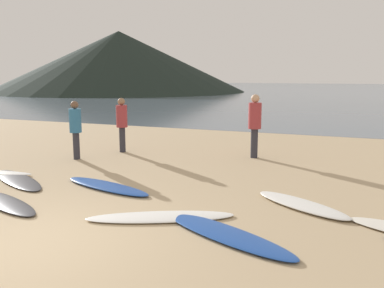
{
  "coord_description": "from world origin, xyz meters",
  "views": [
    {
      "loc": [
        4.28,
        -4.04,
        2.34
      ],
      "look_at": [
        0.37,
        5.49,
        0.6
      ],
      "focal_mm": 38.56,
      "sensor_mm": 36.0,
      "label": 1
    }
  ],
  "objects_px": {
    "surfboard_4": "(107,186)",
    "person_1": "(122,120)",
    "surfboard_5": "(161,217)",
    "surfboard_2": "(18,180)",
    "surfboard_6": "(224,233)",
    "surfboard_3": "(5,202)",
    "person_2": "(255,121)",
    "surfboard_7": "(302,204)",
    "person_3": "(75,125)"
  },
  "relations": [
    {
      "from": "surfboard_2",
      "to": "surfboard_5",
      "type": "relative_size",
      "value": 0.98
    },
    {
      "from": "surfboard_3",
      "to": "person_2",
      "type": "distance_m",
      "value": 6.81
    },
    {
      "from": "surfboard_4",
      "to": "surfboard_7",
      "type": "bearing_deg",
      "value": 18.94
    },
    {
      "from": "surfboard_4",
      "to": "person_3",
      "type": "height_order",
      "value": "person_3"
    },
    {
      "from": "surfboard_4",
      "to": "person_3",
      "type": "xyz_separation_m",
      "value": [
        -2.47,
        2.22,
        0.92
      ]
    },
    {
      "from": "surfboard_6",
      "to": "person_1",
      "type": "bearing_deg",
      "value": 158.89
    },
    {
      "from": "surfboard_2",
      "to": "surfboard_5",
      "type": "height_order",
      "value": "same"
    },
    {
      "from": "surfboard_2",
      "to": "person_2",
      "type": "distance_m",
      "value": 6.31
    },
    {
      "from": "surfboard_6",
      "to": "person_3",
      "type": "xyz_separation_m",
      "value": [
        -5.53,
        3.75,
        0.92
      ]
    },
    {
      "from": "surfboard_2",
      "to": "surfboard_5",
      "type": "distance_m",
      "value": 4.15
    },
    {
      "from": "person_2",
      "to": "person_3",
      "type": "relative_size",
      "value": 1.11
    },
    {
      "from": "surfboard_4",
      "to": "person_3",
      "type": "bearing_deg",
      "value": 153.17
    },
    {
      "from": "surfboard_5",
      "to": "surfboard_2",
      "type": "bearing_deg",
      "value": 139.33
    },
    {
      "from": "person_2",
      "to": "person_3",
      "type": "distance_m",
      "value": 5.0
    },
    {
      "from": "surfboard_7",
      "to": "surfboard_5",
      "type": "bearing_deg",
      "value": -111.67
    },
    {
      "from": "surfboard_6",
      "to": "surfboard_7",
      "type": "relative_size",
      "value": 1.28
    },
    {
      "from": "surfboard_2",
      "to": "person_1",
      "type": "relative_size",
      "value": 1.46
    },
    {
      "from": "surfboard_2",
      "to": "surfboard_3",
      "type": "distance_m",
      "value": 1.72
    },
    {
      "from": "surfboard_3",
      "to": "person_2",
      "type": "relative_size",
      "value": 1.21
    },
    {
      "from": "surfboard_3",
      "to": "surfboard_7",
      "type": "xyz_separation_m",
      "value": [
        5.04,
        1.89,
        0.01
      ]
    },
    {
      "from": "surfboard_3",
      "to": "person_1",
      "type": "relative_size",
      "value": 1.32
    },
    {
      "from": "person_3",
      "to": "person_1",
      "type": "bearing_deg",
      "value": -66.84
    },
    {
      "from": "surfboard_2",
      "to": "surfboard_7",
      "type": "xyz_separation_m",
      "value": [
        6.09,
        0.52,
        0.02
      ]
    },
    {
      "from": "surfboard_2",
      "to": "person_2",
      "type": "bearing_deg",
      "value": 74.83
    },
    {
      "from": "surfboard_3",
      "to": "surfboard_2",
      "type": "bearing_deg",
      "value": 148.9
    },
    {
      "from": "surfboard_3",
      "to": "person_3",
      "type": "height_order",
      "value": "person_3"
    },
    {
      "from": "surfboard_3",
      "to": "surfboard_6",
      "type": "xyz_separation_m",
      "value": [
        4.16,
        0.1,
        0.0
      ]
    },
    {
      "from": "person_2",
      "to": "surfboard_6",
      "type": "bearing_deg",
      "value": -22.34
    },
    {
      "from": "person_1",
      "to": "person_2",
      "type": "relative_size",
      "value": 0.92
    },
    {
      "from": "person_1",
      "to": "surfboard_2",
      "type": "bearing_deg",
      "value": -102.69
    },
    {
      "from": "surfboard_7",
      "to": "person_1",
      "type": "height_order",
      "value": "person_1"
    },
    {
      "from": "surfboard_2",
      "to": "surfboard_6",
      "type": "distance_m",
      "value": 5.37
    },
    {
      "from": "surfboard_3",
      "to": "surfboard_6",
      "type": "height_order",
      "value": "surfboard_6"
    },
    {
      "from": "surfboard_6",
      "to": "person_3",
      "type": "bearing_deg",
      "value": 171.17
    },
    {
      "from": "surfboard_5",
      "to": "person_1",
      "type": "bearing_deg",
      "value": 100.33
    },
    {
      "from": "surfboard_2",
      "to": "surfboard_5",
      "type": "xyz_separation_m",
      "value": [
        4.03,
        -0.97,
        0.0
      ]
    },
    {
      "from": "surfboard_5",
      "to": "surfboard_6",
      "type": "distance_m",
      "value": 1.22
    },
    {
      "from": "surfboard_3",
      "to": "surfboard_6",
      "type": "relative_size",
      "value": 0.85
    },
    {
      "from": "person_1",
      "to": "surfboard_6",
      "type": "bearing_deg",
      "value": -54.84
    },
    {
      "from": "surfboard_7",
      "to": "person_2",
      "type": "xyz_separation_m",
      "value": [
        -1.87,
        4.05,
        1.01
      ]
    },
    {
      "from": "surfboard_4",
      "to": "surfboard_5",
      "type": "relative_size",
      "value": 0.97
    },
    {
      "from": "surfboard_3",
      "to": "surfboard_5",
      "type": "distance_m",
      "value": 3.0
    },
    {
      "from": "surfboard_3",
      "to": "surfboard_5",
      "type": "bearing_deg",
      "value": 28.7
    },
    {
      "from": "surfboard_2",
      "to": "person_3",
      "type": "xyz_separation_m",
      "value": [
        -0.32,
        2.48,
        0.93
      ]
    },
    {
      "from": "surfboard_5",
      "to": "surfboard_6",
      "type": "xyz_separation_m",
      "value": [
        1.19,
        -0.3,
        0.01
      ]
    },
    {
      "from": "surfboard_4",
      "to": "person_1",
      "type": "xyz_separation_m",
      "value": [
        -1.87,
        3.65,
        0.93
      ]
    },
    {
      "from": "surfboard_4",
      "to": "person_1",
      "type": "distance_m",
      "value": 4.2
    },
    {
      "from": "surfboard_2",
      "to": "surfboard_7",
      "type": "relative_size",
      "value": 1.2
    },
    {
      "from": "surfboard_2",
      "to": "person_1",
      "type": "bearing_deg",
      "value": 113.28
    },
    {
      "from": "surfboard_2",
      "to": "person_3",
      "type": "bearing_deg",
      "value": 124.79
    }
  ]
}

